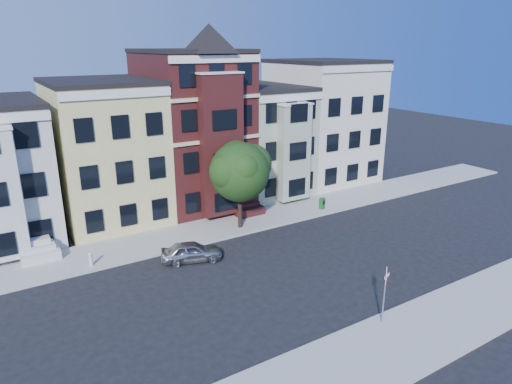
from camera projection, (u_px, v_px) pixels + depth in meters
ground at (299, 269)px, 26.85m from camera, size 120.00×120.00×0.00m
far_sidewalk at (233, 224)px, 33.28m from camera, size 60.00×4.00×0.15m
near_sidewalk at (408, 338)px, 20.37m from camera, size 60.00×4.00×0.15m
house_yellow at (106, 153)px, 33.48m from camera, size 7.00×9.00×10.00m
house_brown at (192, 130)px, 36.70m from camera, size 7.00×9.00×12.00m
house_green at (260, 140)px, 40.44m from camera, size 6.00×9.00×9.00m
house_cream at (322, 122)px, 43.67m from camera, size 8.00×9.00×11.00m
street_tree at (240, 176)px, 31.45m from camera, size 8.38×8.38×7.63m
parked_car at (192, 252)px, 27.64m from camera, size 3.94×2.52×1.25m
newspaper_box at (322, 203)px, 36.14m from camera, size 0.49×0.46×0.88m
fire_hydrant at (91, 261)px, 26.80m from camera, size 0.31×0.31×0.67m
stop_sign at (384, 291)px, 20.94m from camera, size 0.89×0.41×3.25m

